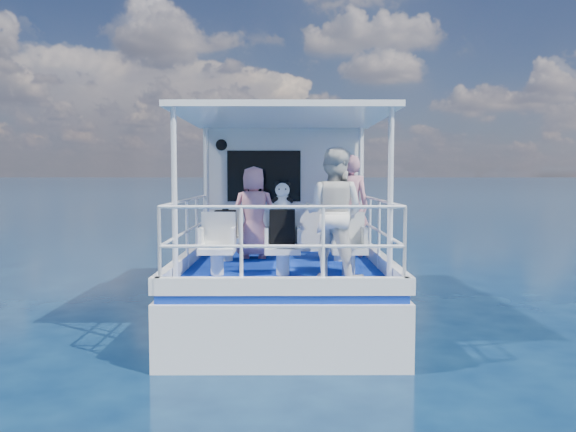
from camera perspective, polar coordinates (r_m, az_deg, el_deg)
The scene contains 20 objects.
ground at distance 8.99m, azimuth -0.48°, elevation -10.42°, with size 2000.00×2000.00×0.00m, color #071B38.
hull at distance 9.96m, azimuth -0.45°, elevation -8.98°, with size 3.00×7.00×1.60m, color white.
deck at distance 9.80m, azimuth -0.45°, elevation -4.14°, with size 2.90×6.90×0.10m, color #0B289B.
cabin at distance 11.00m, azimuth -0.42°, elevation 2.77°, with size 2.85×2.00×2.20m, color white.
canopy at distance 8.55m, azimuth -0.50°, elevation 10.05°, with size 3.00×3.20×0.08m, color white.
canopy_posts at distance 8.46m, azimuth -0.49°, elevation 2.38°, with size 2.77×2.97×2.20m.
railings at distance 8.17m, azimuth -0.50°, elevation -1.89°, with size 2.84×3.59×1.00m, color white, non-canonical shape.
seat_port_fwd at distance 9.03m, azimuth -6.21°, elevation -3.33°, with size 0.48×0.46×0.38m, color white.
seat_center_fwd at distance 8.98m, azimuth -0.48°, elevation -3.35°, with size 0.48×0.46×0.38m, color white.
seat_stbd_fwd at distance 9.02m, azimuth 5.26°, elevation -3.33°, with size 0.48×0.46×0.38m, color white.
seat_port_aft at distance 7.75m, azimuth -7.22°, elevation -4.56°, with size 0.48×0.46×0.38m, color white.
seat_center_aft at distance 7.69m, azimuth -0.53°, elevation -4.60°, with size 0.48×0.46×0.38m, color white.
seat_stbd_aft at distance 7.74m, azimuth 6.18°, elevation -4.57°, with size 0.48×0.46×0.38m, color white.
passenger_port_fwd at distance 9.23m, azimuth -3.48°, elevation 0.37°, with size 0.56×0.40×1.51m, color pink.
passenger_stbd_fwd at distance 9.42m, azimuth 6.33°, elevation 1.01°, with size 0.62×0.41×1.70m, color #C78092.
passenger_stbd_aft at distance 7.35m, azimuth 4.68°, elevation 0.24°, with size 0.84×0.65×1.72m, color white.
backpack_port at distance 8.92m, azimuth -6.36°, elevation -0.80°, with size 0.33×0.18×0.43m, color black.
backpack_center at distance 7.63m, azimuth -0.59°, elevation -1.28°, with size 0.34×0.19×0.52m, color black.
compact_camera at distance 8.89m, azimuth -6.36°, elevation 0.76°, with size 0.10×0.06×0.06m, color black.
panda at distance 7.62m, azimuth -0.57°, elevation 2.08°, with size 0.25×0.20×0.38m, color silver, non-canonical shape.
Camera 1 is at (0.05, -8.70, 2.25)m, focal length 35.00 mm.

